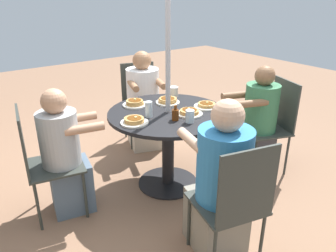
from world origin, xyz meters
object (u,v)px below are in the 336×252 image
at_px(drinking_glass_a, 190,116).
at_px(drinking_glass_b, 148,109).
at_px(pancake_plate_a, 134,121).
at_px(patio_chair_south, 41,158).
at_px(pancake_plate_d, 168,101).
at_px(diner_south, 65,157).
at_px(patio_chair_west, 235,200).
at_px(coffee_cup, 174,92).
at_px(patio_chair_north, 273,121).
at_px(patio_table, 168,128).
at_px(diner_north, 257,125).
at_px(pancake_plate_b, 135,103).
at_px(pancake_plate_e, 206,106).
at_px(diner_east, 144,105).
at_px(patio_chair_east, 140,98).
at_px(diner_west, 220,186).
at_px(syrup_bottle, 175,114).
at_px(pancake_plate_c, 189,112).

height_order(drinking_glass_a, drinking_glass_b, drinking_glass_b).
xyz_separation_m(pancake_plate_a, drinking_glass_b, (0.06, -0.18, 0.05)).
xyz_separation_m(patio_chair_south, pancake_plate_d, (-0.02, -1.24, 0.24)).
relative_size(diner_south, patio_chair_west, 1.15).
bearing_deg(coffee_cup, pancake_plate_a, 118.66).
bearing_deg(drinking_glass_a, patio_chair_north, -93.92).
bearing_deg(drinking_glass_b, patio_table, -90.97).
bearing_deg(diner_north, pancake_plate_b, 78.20).
distance_m(pancake_plate_e, coffee_cup, 0.45).
height_order(diner_east, patio_chair_west, diner_east).
bearing_deg(pancake_plate_a, pancake_plate_d, -64.53).
bearing_deg(drinking_glass_a, patio_table, -0.41).
distance_m(patio_chair_north, patio_chair_east, 1.61).
bearing_deg(diner_west, patio_chair_east, 87.42).
bearing_deg(diner_west, drinking_glass_b, 102.81).
height_order(diner_north, pancake_plate_e, diner_north).
xyz_separation_m(pancake_plate_d, pancake_plate_e, (-0.31, -0.22, -0.00)).
bearing_deg(patio_chair_west, patio_chair_north, 41.96).
relative_size(diner_west, syrup_bottle, 8.94).
height_order(pancake_plate_a, coffee_cup, coffee_cup).
bearing_deg(patio_chair_north, diner_east, 50.64).
bearing_deg(patio_chair_east, drinking_glass_a, 93.86).
relative_size(patio_table, drinking_glass_a, 10.27).
height_order(pancake_plate_c, coffee_cup, coffee_cup).
xyz_separation_m(diner_east, pancake_plate_e, (-1.01, -0.06, 0.26)).
xyz_separation_m(pancake_plate_a, pancake_plate_b, (0.38, -0.23, 0.00)).
bearing_deg(patio_chair_west, pancake_plate_b, 99.26).
bearing_deg(patio_chair_south, patio_chair_east, 131.33).
bearing_deg(patio_chair_north, patio_table, 90.00).
relative_size(diner_north, pancake_plate_a, 4.80).
xyz_separation_m(diner_west, pancake_plate_a, (0.86, 0.17, 0.25)).
height_order(patio_chair_north, diner_south, diner_south).
bearing_deg(pancake_plate_d, patio_chair_north, -122.14).
distance_m(patio_chair_east, drinking_glass_b, 1.24).
height_order(diner_north, drinking_glass_b, diner_north).
distance_m(patio_chair_east, syrup_bottle, 1.36).
height_order(patio_chair_north, diner_north, diner_north).
bearing_deg(drinking_glass_b, drinking_glass_a, -146.50).
bearing_deg(pancake_plate_b, coffee_cup, -89.40).
height_order(patio_chair_south, diner_south, diner_south).
distance_m(patio_chair_north, pancake_plate_d, 1.11).
xyz_separation_m(patio_table, pancake_plate_e, (-0.12, -0.36, 0.18)).
height_order(patio_table, diner_west, diner_west).
distance_m(patio_table, diner_north, 0.95).
bearing_deg(pancake_plate_a, pancake_plate_b, -31.66).
relative_size(diner_west, drinking_glass_a, 10.98).
xyz_separation_m(patio_table, pancake_plate_a, (-0.06, 0.39, 0.18)).
distance_m(pancake_plate_d, pancake_plate_e, 0.39).
bearing_deg(patio_chair_south, patio_chair_west, 43.70).
bearing_deg(patio_chair_south, pancake_plate_d, 100.13).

